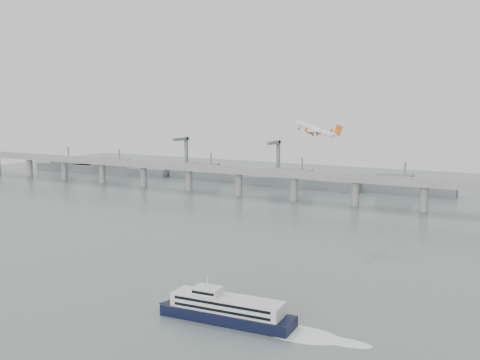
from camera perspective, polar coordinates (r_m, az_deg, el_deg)
The scene contains 5 objects.
ground at distance 263.33m, azimuth -5.81°, elevation -9.25°, with size 900.00×900.00×0.00m, color slate.
bridge at distance 436.03m, azimuth 9.01°, elevation -0.06°, with size 800.00×22.00×23.90m.
distant_fleet at distance 563.03m, azimuth -3.67°, elevation 0.65°, with size 453.00×60.90×40.00m.
ferry at distance 205.38m, azimuth -1.32°, elevation -13.04°, with size 81.42×16.83×15.35m.
airliner at distance 324.68m, azimuth 7.78°, elevation 5.10°, with size 32.56×29.69×11.48m.
Camera 1 is at (142.68, -207.22, 77.75)m, focal length 42.00 mm.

